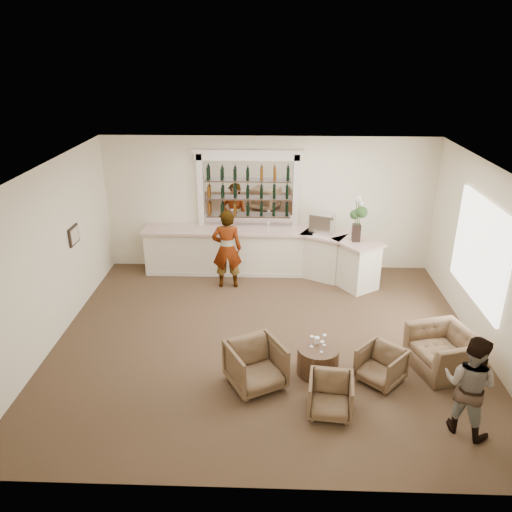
{
  "coord_description": "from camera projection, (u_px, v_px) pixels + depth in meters",
  "views": [
    {
      "loc": [
        0.1,
        -8.22,
        5.24
      ],
      "look_at": [
        -0.22,
        0.9,
        1.37
      ],
      "focal_mm": 35.0,
      "sensor_mm": 36.0,
      "label": 1
    }
  ],
  "objects": [
    {
      "name": "wine_glass_bar_left",
      "position": [
        229.0,
        227.0,
        11.86
      ],
      "size": [
        0.07,
        0.07,
        0.21
      ],
      "primitive_type": null,
      "color": "white",
      "rests_on": "bar_counter"
    },
    {
      "name": "armchair_center",
      "position": [
        330.0,
        396.0,
        7.6
      ],
      "size": [
        0.74,
        0.76,
        0.62
      ],
      "primitive_type": "imported",
      "rotation": [
        0.0,
        0.0,
        -0.12
      ],
      "color": "brown",
      "rests_on": "ground"
    },
    {
      "name": "sommelier",
      "position": [
        227.0,
        249.0,
        11.41
      ],
      "size": [
        0.71,
        0.5,
        1.87
      ],
      "primitive_type": "imported",
      "rotation": [
        0.0,
        0.0,
        3.21
      ],
      "color": "gray",
      "rests_on": "ground"
    },
    {
      "name": "bar_counter",
      "position": [
        261.0,
        253.0,
        12.15
      ],
      "size": [
        5.72,
        1.8,
        1.14
      ],
      "color": "#EDE7CE",
      "rests_on": "ground"
    },
    {
      "name": "wine_glass_tbl_a",
      "position": [
        312.0,
        341.0,
        8.45
      ],
      "size": [
        0.07,
        0.07,
        0.21
      ],
      "primitive_type": null,
      "color": "white",
      "rests_on": "cocktail_table"
    },
    {
      "name": "back_bar_alcove",
      "position": [
        248.0,
        190.0,
        11.97
      ],
      "size": [
        2.64,
        0.25,
        3.0
      ],
      "color": "white",
      "rests_on": "ground"
    },
    {
      "name": "flower_vase",
      "position": [
        358.0,
        216.0,
        11.09
      ],
      "size": [
        0.28,
        0.28,
        1.05
      ],
      "color": "black",
      "rests_on": "bar_counter"
    },
    {
      "name": "wine_glass_tbl_c",
      "position": [
        322.0,
        347.0,
        8.3
      ],
      "size": [
        0.07,
        0.07,
        0.21
      ],
      "primitive_type": null,
      "color": "white",
      "rests_on": "cocktail_table"
    },
    {
      "name": "room_shell",
      "position": [
        276.0,
        213.0,
        9.35
      ],
      "size": [
        8.04,
        7.02,
        3.32
      ],
      "color": "#ECE2C4",
      "rests_on": "ground"
    },
    {
      "name": "espresso_machine",
      "position": [
        322.0,
        223.0,
        11.77
      ],
      "size": [
        0.66,
        0.61,
        0.46
      ],
      "primitive_type": "cube",
      "rotation": [
        0.0,
        0.0,
        -0.42
      ],
      "color": "silver",
      "rests_on": "bar_counter"
    },
    {
      "name": "wine_glass_tbl_b",
      "position": [
        324.0,
        340.0,
        8.49
      ],
      "size": [
        0.07,
        0.07,
        0.21
      ],
      "primitive_type": null,
      "color": "white",
      "rests_on": "cocktail_table"
    },
    {
      "name": "armchair_far",
      "position": [
        444.0,
        351.0,
        8.61
      ],
      "size": [
        1.25,
        1.35,
        0.72
      ],
      "primitive_type": "imported",
      "rotation": [
        0.0,
        0.0,
        -1.27
      ],
      "color": "brown",
      "rests_on": "ground"
    },
    {
      "name": "napkin_holder",
      "position": [
        317.0,
        340.0,
        8.57
      ],
      "size": [
        0.08,
        0.08,
        0.12
      ],
      "primitive_type": "cube",
      "color": "white",
      "rests_on": "cocktail_table"
    },
    {
      "name": "guest",
      "position": [
        470.0,
        385.0,
        7.08
      ],
      "size": [
        0.97,
        0.94,
        1.57
      ],
      "primitive_type": "imported",
      "rotation": [
        0.0,
        0.0,
        2.46
      ],
      "color": "gray",
      "rests_on": "ground"
    },
    {
      "name": "armchair_left",
      "position": [
        256.0,
        365.0,
        8.19
      ],
      "size": [
        1.14,
        1.15,
        0.78
      ],
      "primitive_type": "imported",
      "rotation": [
        0.0,
        0.0,
        0.5
      ],
      "color": "brown",
      "rests_on": "ground"
    },
    {
      "name": "ground",
      "position": [
        266.0,
        340.0,
        9.61
      ],
      "size": [
        8.0,
        8.0,
        0.0
      ],
      "primitive_type": "plane",
      "color": "#503E28",
      "rests_on": "ground"
    },
    {
      "name": "wine_glass_bar_right",
      "position": [
        268.0,
        226.0,
        11.93
      ],
      "size": [
        0.07,
        0.07,
        0.21
      ],
      "primitive_type": null,
      "color": "white",
      "rests_on": "bar_counter"
    },
    {
      "name": "cocktail_table",
      "position": [
        318.0,
        360.0,
        8.56
      ],
      "size": [
        0.72,
        0.72,
        0.5
      ],
      "primitive_type": "cylinder",
      "color": "brown",
      "rests_on": "ground"
    },
    {
      "name": "armchair_right",
      "position": [
        381.0,
        365.0,
        8.32
      ],
      "size": [
        0.95,
        0.96,
        0.62
      ],
      "primitive_type": "imported",
      "rotation": [
        0.0,
        0.0,
        -0.75
      ],
      "color": "brown",
      "rests_on": "ground"
    }
  ]
}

